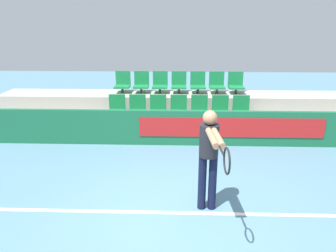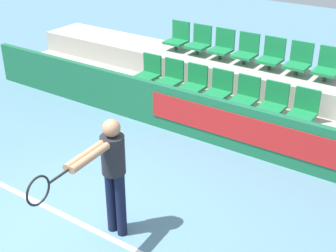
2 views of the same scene
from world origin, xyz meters
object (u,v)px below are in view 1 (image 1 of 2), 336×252
stadium_chair_2 (158,108)px  tennis_player (209,152)px  stadium_chair_7 (123,83)px  stadium_chair_13 (236,84)px  stadium_chair_8 (141,83)px  stadium_chair_12 (217,84)px  stadium_chair_3 (179,108)px  stadium_chair_1 (137,108)px  stadium_chair_9 (160,83)px  stadium_chair_11 (198,84)px  stadium_chair_6 (241,109)px  stadium_chair_4 (200,109)px  stadium_chair_0 (117,108)px  stadium_chair_5 (220,109)px  stadium_chair_10 (179,84)px

stadium_chair_2 → tennis_player: bearing=-74.4°
stadium_chair_7 → stadium_chair_13: 3.26m
stadium_chair_8 → stadium_chair_12: same height
stadium_chair_2 → stadium_chair_13: (2.17, 1.07, 0.45)m
stadium_chair_3 → stadium_chair_13: stadium_chair_13 is taller
stadium_chair_1 → stadium_chair_9: size_ratio=1.00×
stadium_chair_2 → stadium_chair_11: (1.09, 1.07, 0.45)m
stadium_chair_6 → stadium_chair_9: size_ratio=1.00×
stadium_chair_8 → stadium_chair_4: bearing=-33.3°
stadium_chair_0 → stadium_chair_6: (3.26, 0.00, 0.00)m
stadium_chair_4 → stadium_chair_11: stadium_chair_11 is taller
stadium_chair_2 → stadium_chair_7: bearing=135.5°
stadium_chair_8 → stadium_chair_9: (0.54, 0.00, 0.00)m
stadium_chair_1 → stadium_chair_4: size_ratio=1.00×
stadium_chair_3 → stadium_chair_7: (-1.63, 1.07, 0.45)m
stadium_chair_6 → stadium_chair_7: stadium_chair_7 is taller
stadium_chair_3 → stadium_chair_8: bearing=135.5°
stadium_chair_4 → stadium_chair_11: bearing=90.0°
stadium_chair_2 → stadium_chair_9: (0.00, 1.07, 0.45)m
stadium_chair_2 → stadium_chair_4: 1.09m
stadium_chair_0 → stadium_chair_7: 1.16m
stadium_chair_5 → stadium_chair_7: stadium_chair_7 is taller
stadium_chair_5 → stadium_chair_7: 2.95m
stadium_chair_7 → stadium_chair_13: (3.26, 0.00, 0.00)m
stadium_chair_8 → tennis_player: tennis_player is taller
stadium_chair_10 → stadium_chair_9: bearing=180.0°
stadium_chair_3 → stadium_chair_9: bearing=116.9°
stadium_chair_2 → tennis_player: tennis_player is taller
stadium_chair_0 → stadium_chair_3: bearing=0.0°
stadium_chair_1 → stadium_chair_11: (1.63, 1.07, 0.45)m
stadium_chair_8 → stadium_chair_12: 2.17m
stadium_chair_11 → stadium_chair_12: bearing=0.0°
stadium_chair_10 → stadium_chair_11: (0.54, 0.00, 0.00)m
stadium_chair_3 → stadium_chair_5: (1.09, 0.00, 0.00)m
stadium_chair_1 → stadium_chair_5: (2.17, 0.00, 0.00)m
stadium_chair_2 → stadium_chair_10: bearing=63.1°
stadium_chair_6 → stadium_chair_10: stadium_chair_10 is taller
stadium_chair_11 → stadium_chair_12: (0.54, 0.00, 0.00)m
stadium_chair_2 → stadium_chair_3: size_ratio=1.00×
stadium_chair_7 → tennis_player: tennis_player is taller
stadium_chair_8 → tennis_player: (1.56, -4.72, -0.16)m
stadium_chair_0 → stadium_chair_10: (1.63, 1.07, 0.45)m
stadium_chair_8 → stadium_chair_13: 2.72m
stadium_chair_1 → stadium_chair_12: 2.46m
stadium_chair_11 → stadium_chair_0: bearing=-153.8°
stadium_chair_10 → stadium_chair_13: 1.63m
stadium_chair_9 → stadium_chair_5: bearing=-33.3°
stadium_chair_0 → stadium_chair_11: stadium_chair_11 is taller
stadium_chair_1 → stadium_chair_2: same height
stadium_chair_1 → stadium_chair_12: size_ratio=1.00×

